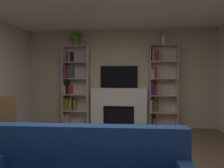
{
  "coord_description": "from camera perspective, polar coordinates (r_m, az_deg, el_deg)",
  "views": [
    {
      "loc": [
        0.42,
        -2.61,
        1.37
      ],
      "look_at": [
        0.0,
        1.16,
        1.22
      ],
      "focal_mm": 32.67,
      "sensor_mm": 36.0,
      "label": 1
    }
  ],
  "objects": [
    {
      "name": "wall_back_accent",
      "position": [
        5.56,
        2.01,
        1.61
      ],
      "size": [
        5.24,
        0.06,
        2.62
      ],
      "primitive_type": "cube",
      "color": "#B8AE8E",
      "rests_on": "ground_plane"
    },
    {
      "name": "coffee_table",
      "position": [
        2.64,
        -3.69,
        -19.99
      ],
      "size": [
        0.7,
        0.48,
        0.45
      ],
      "color": "brown",
      "rests_on": "ground_plane"
    },
    {
      "name": "bookshelf_left",
      "position": [
        5.65,
        -10.74,
        -0.81
      ],
      "size": [
        0.7,
        0.32,
        2.18
      ],
      "color": "beige",
      "rests_on": "ground_plane"
    },
    {
      "name": "fireplace",
      "position": [
        5.49,
        1.9,
        -6.46
      ],
      "size": [
        1.59,
        0.48,
        1.05
      ],
      "color": "white",
      "rests_on": "ground_plane"
    },
    {
      "name": "tv",
      "position": [
        5.5,
        1.96,
        1.97
      ],
      "size": [
        0.99,
        0.06,
        0.59
      ],
      "primitive_type": "cube",
      "color": "black",
      "rests_on": "fireplace"
    },
    {
      "name": "bookshelf_right",
      "position": [
        5.44,
        13.16,
        -0.74
      ],
      "size": [
        0.7,
        0.31,
        2.18
      ],
      "color": "beige",
      "rests_on": "ground_plane"
    },
    {
      "name": "vase_with_flowers",
      "position": [
        5.49,
        14.26,
        12.11
      ],
      "size": [
        0.11,
        0.11,
        0.4
      ],
      "color": "beige",
      "rests_on": "bookshelf_right"
    },
    {
      "name": "potted_plant",
      "position": [
        5.68,
        -10.12,
        12.53
      ],
      "size": [
        0.27,
        0.27,
        0.37
      ],
      "color": "#9F6C47",
      "rests_on": "bookshelf_left"
    }
  ]
}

